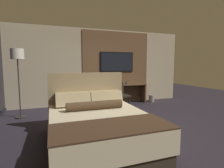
% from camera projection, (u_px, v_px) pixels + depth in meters
% --- Properties ---
extents(ground_plane, '(16.00, 16.00, 0.00)m').
position_uv_depth(ground_plane, '(120.00, 126.00, 4.26)').
color(ground_plane, '#28232D').
extents(wall_back_tv_panel, '(7.20, 0.09, 2.80)m').
position_uv_depth(wall_back_tv_panel, '(98.00, 67.00, 6.59)').
color(wall_back_tv_panel, '#BCAD8E').
rests_on(wall_back_tv_panel, ground_plane).
extents(bed, '(1.75, 2.24, 1.29)m').
position_uv_depth(bed, '(98.00, 125.00, 3.27)').
color(bed, '#33281E').
rests_on(bed, ground_plane).
extents(desk, '(2.16, 0.46, 0.74)m').
position_uv_depth(desk, '(118.00, 90.00, 6.69)').
color(desk, brown).
rests_on(desk, ground_plane).
extents(tv, '(1.34, 0.04, 0.75)m').
position_uv_depth(tv, '(117.00, 62.00, 6.74)').
color(tv, black).
extents(desk_chair, '(0.61, 0.60, 0.87)m').
position_uv_depth(desk_chair, '(119.00, 93.00, 6.09)').
color(desk_chair, '#28231E').
rests_on(desk_chair, ground_plane).
extents(floor_lamp, '(0.34, 0.34, 1.91)m').
position_uv_depth(floor_lamp, '(18.00, 60.00, 4.74)').
color(floor_lamp, '#282623').
rests_on(floor_lamp, ground_plane).
extents(vase_tall, '(0.12, 0.12, 0.48)m').
position_uv_depth(vase_tall, '(97.00, 79.00, 6.38)').
color(vase_tall, '#4C706B').
rests_on(vase_tall, desk).
extents(vase_short, '(0.08, 0.08, 0.17)m').
position_uv_depth(vase_short, '(126.00, 82.00, 6.68)').
color(vase_short, '#333338').
rests_on(vase_short, desk).
extents(book, '(0.25, 0.20, 0.03)m').
position_uv_depth(book, '(108.00, 84.00, 6.53)').
color(book, '#332D28').
rests_on(book, desk).
extents(waste_bin, '(0.22, 0.22, 0.28)m').
position_uv_depth(waste_bin, '(151.00, 98.00, 7.01)').
color(waste_bin, gray).
rests_on(waste_bin, ground_plane).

